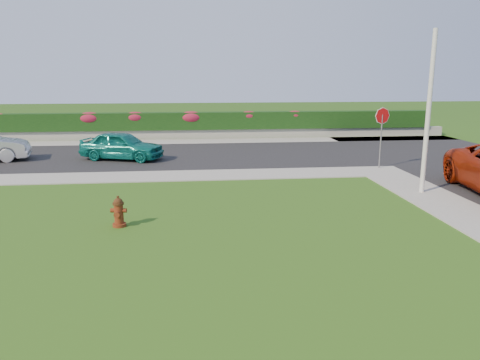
{
  "coord_description": "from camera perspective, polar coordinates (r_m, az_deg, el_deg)",
  "views": [
    {
      "loc": [
        -1.09,
        -9.95,
        4.09
      ],
      "look_at": [
        0.4,
        4.07,
        0.9
      ],
      "focal_mm": 35.0,
      "sensor_mm": 36.0,
      "label": 1
    }
  ],
  "objects": [
    {
      "name": "flower_clump_b",
      "position": [
        31.21,
        -17.87,
        7.21
      ],
      "size": [
        1.49,
        0.96,
        0.74
      ],
      "primitive_type": "ellipsoid",
      "color": "#AC1D44",
      "rests_on": "hedge"
    },
    {
      "name": "flower_clump_c",
      "position": [
        30.76,
        -12.64,
        7.49
      ],
      "size": [
        1.36,
        0.87,
        0.68
      ],
      "primitive_type": "ellipsoid",
      "color": "#AC1D44",
      "rests_on": "hedge"
    },
    {
      "name": "flower_clump_e",
      "position": [
        30.8,
        1.07,
        7.86
      ],
      "size": [
        1.19,
        0.76,
        0.59
      ],
      "primitive_type": "ellipsoid",
      "color": "#AC1D44",
      "rests_on": "hedge"
    },
    {
      "name": "fire_hydrant",
      "position": [
        13.24,
        -14.58,
        -3.81
      ],
      "size": [
        0.45,
        0.42,
        0.86
      ],
      "rotation": [
        0.0,
        0.0,
        -0.12
      ],
      "color": "#55230D",
      "rests_on": "ground"
    },
    {
      "name": "sidewalk_beyond",
      "position": [
        29.23,
        -5.83,
        4.68
      ],
      "size": [
        34.0,
        2.0,
        0.04
      ],
      "primitive_type": "cube",
      "color": "gray",
      "rests_on": "ground"
    },
    {
      "name": "street_far",
      "position": [
        24.6,
        -15.13,
        2.79
      ],
      "size": [
        26.0,
        8.0,
        0.04
      ],
      "primitive_type": "cube",
      "color": "black",
      "rests_on": "ground"
    },
    {
      "name": "ground",
      "position": [
        10.81,
        0.19,
        -9.48
      ],
      "size": [
        120.0,
        120.0,
        0.0
      ],
      "primitive_type": "plane",
      "color": "black",
      "rests_on": "ground"
    },
    {
      "name": "stop_sign",
      "position": [
        21.42,
        16.92,
        6.66
      ],
      "size": [
        0.72,
        0.2,
        2.7
      ],
      "rotation": [
        0.0,
        0.0,
        -0.15
      ],
      "color": "slate",
      "rests_on": "ground"
    },
    {
      "name": "flower_clump_f",
      "position": [
        31.32,
        6.69,
        7.88
      ],
      "size": [
        1.14,
        0.73,
        0.57
      ],
      "primitive_type": "ellipsoid",
      "color": "#AC1D44",
      "rests_on": "hedge"
    },
    {
      "name": "flower_clump_d",
      "position": [
        30.57,
        -5.99,
        7.63
      ],
      "size": [
        1.53,
        0.98,
        0.77
      ],
      "primitive_type": "ellipsoid",
      "color": "#AC1D44",
      "rests_on": "hedge"
    },
    {
      "name": "sedan_teal",
      "position": [
        23.41,
        -14.21,
        4.09
      ],
      "size": [
        4.32,
        2.85,
        1.37
      ],
      "primitive_type": "imported",
      "rotation": [
        0.0,
        0.0,
        1.23
      ],
      "color": "#0E6C64",
      "rests_on": "street_far"
    },
    {
      "name": "curb_corner",
      "position": [
        21.0,
        16.74,
        1.03
      ],
      "size": [
        2.0,
        2.0,
        0.04
      ],
      "primitive_type": "cube",
      "color": "gray",
      "rests_on": "ground"
    },
    {
      "name": "retaining_wall",
      "position": [
        30.68,
        -5.86,
        5.59
      ],
      "size": [
        34.0,
        0.4,
        0.6
      ],
      "primitive_type": "cube",
      "color": "gray",
      "rests_on": "ground"
    },
    {
      "name": "sidewalk_far",
      "position": [
        19.99,
        -20.13,
        0.21
      ],
      "size": [
        24.0,
        2.0,
        0.04
      ],
      "primitive_type": "cube",
      "color": "gray",
      "rests_on": "ground"
    },
    {
      "name": "utility_pole",
      "position": [
        17.27,
        21.97,
        7.5
      ],
      "size": [
        0.16,
        0.16,
        5.57
      ],
      "primitive_type": "cylinder",
      "color": "silver",
      "rests_on": "ground"
    },
    {
      "name": "hedge",
      "position": [
        30.69,
        -5.9,
        7.19
      ],
      "size": [
        32.0,
        0.9,
        1.1
      ],
      "primitive_type": "cube",
      "color": "black",
      "rests_on": "retaining_wall"
    }
  ]
}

